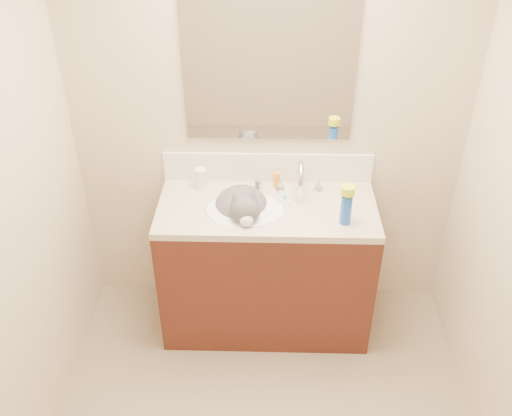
# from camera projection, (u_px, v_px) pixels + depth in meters

# --- Properties ---
(room_shell) EXTENTS (2.24, 2.54, 2.52)m
(room_shell) POSITION_uv_depth(u_px,v_px,m) (266.00, 215.00, 1.95)
(room_shell) COLOR beige
(room_shell) RESTS_ON ground
(vanity_cabinet) EXTENTS (1.20, 0.55, 0.82)m
(vanity_cabinet) POSITION_uv_depth(u_px,v_px,m) (266.00, 269.00, 3.37)
(vanity_cabinet) COLOR #461C12
(vanity_cabinet) RESTS_ON ground
(counter_slab) EXTENTS (1.20, 0.55, 0.04)m
(counter_slab) POSITION_uv_depth(u_px,v_px,m) (267.00, 209.00, 3.12)
(counter_slab) COLOR beige
(counter_slab) RESTS_ON vanity_cabinet
(basin) EXTENTS (0.45, 0.36, 0.14)m
(basin) POSITION_uv_depth(u_px,v_px,m) (245.00, 219.00, 3.13)
(basin) COLOR white
(basin) RESTS_ON vanity_cabinet
(faucet) EXTENTS (0.28, 0.20, 0.21)m
(faucet) POSITION_uv_depth(u_px,v_px,m) (300.00, 180.00, 3.17)
(faucet) COLOR silver
(faucet) RESTS_ON counter_slab
(cat) EXTENTS (0.40, 0.45, 0.33)m
(cat) POSITION_uv_depth(u_px,v_px,m) (242.00, 209.00, 3.13)
(cat) COLOR #4C4A4C
(cat) RESTS_ON basin
(backsplash) EXTENTS (1.20, 0.02, 0.18)m
(backsplash) POSITION_uv_depth(u_px,v_px,m) (268.00, 167.00, 3.28)
(backsplash) COLOR white
(backsplash) RESTS_ON counter_slab
(mirror) EXTENTS (0.90, 0.02, 0.80)m
(mirror) POSITION_uv_depth(u_px,v_px,m) (269.00, 69.00, 2.94)
(mirror) COLOR white
(mirror) RESTS_ON room_shell
(pill_bottle) EXTENTS (0.09, 0.09, 0.12)m
(pill_bottle) POSITION_uv_depth(u_px,v_px,m) (201.00, 178.00, 3.24)
(pill_bottle) COLOR white
(pill_bottle) RESTS_ON counter_slab
(pill_label) EXTENTS (0.08, 0.08, 0.04)m
(pill_label) POSITION_uv_depth(u_px,v_px,m) (201.00, 181.00, 3.25)
(pill_label) COLOR orange
(pill_label) RESTS_ON pill_bottle
(silver_jar) EXTENTS (0.05, 0.05, 0.06)m
(silver_jar) POSITION_uv_depth(u_px,v_px,m) (259.00, 184.00, 3.25)
(silver_jar) COLOR #B7B7BC
(silver_jar) RESTS_ON counter_slab
(amber_bottle) EXTENTS (0.04, 0.04, 0.09)m
(amber_bottle) POSITION_uv_depth(u_px,v_px,m) (277.00, 180.00, 3.25)
(amber_bottle) COLOR orange
(amber_bottle) RESTS_ON counter_slab
(toothbrush) EXTENTS (0.08, 0.14, 0.01)m
(toothbrush) POSITION_uv_depth(u_px,v_px,m) (286.00, 198.00, 3.17)
(toothbrush) COLOR white
(toothbrush) RESTS_ON counter_slab
(toothbrush_head) EXTENTS (0.03, 0.04, 0.02)m
(toothbrush_head) POSITION_uv_depth(u_px,v_px,m) (286.00, 197.00, 3.17)
(toothbrush_head) COLOR #5DA3C7
(toothbrush_head) RESTS_ON counter_slab
(spray_can) EXTENTS (0.08, 0.08, 0.16)m
(spray_can) POSITION_uv_depth(u_px,v_px,m) (346.00, 210.00, 2.94)
(spray_can) COLOR blue
(spray_can) RESTS_ON counter_slab
(spray_cap) EXTENTS (0.09, 0.09, 0.04)m
(spray_cap) POSITION_uv_depth(u_px,v_px,m) (348.00, 190.00, 2.87)
(spray_cap) COLOR yellow
(spray_cap) RESTS_ON spray_can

